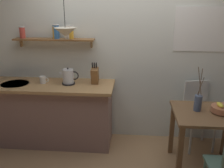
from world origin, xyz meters
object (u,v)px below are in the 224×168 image
object	(u,v)px
dining_chair_far	(197,111)
fruit_bowl	(222,109)
pendant_lamp	(65,32)
twig_vase	(198,102)
coffee_mug_by_sink	(43,80)
electric_kettle	(68,77)
knife_block	(95,75)
dining_table	(207,123)

from	to	relation	value
dining_chair_far	fruit_bowl	distance (m)	0.61
pendant_lamp	fruit_bowl	bearing A→B (deg)	-9.60
twig_vase	pendant_lamp	size ratio (longest dim) A/B	1.00
coffee_mug_by_sink	fruit_bowl	bearing A→B (deg)	-11.01
fruit_bowl	twig_vase	bearing A→B (deg)	171.36
twig_vase	pendant_lamp	bearing A→B (deg)	170.24
fruit_bowl	coffee_mug_by_sink	distance (m)	2.33
electric_kettle	pendant_lamp	world-z (taller)	pendant_lamp
dining_chair_far	pendant_lamp	xyz separation A→B (m)	(-1.77, -0.21, 1.10)
twig_vase	knife_block	bearing A→B (deg)	161.02
knife_block	fruit_bowl	bearing A→B (deg)	-17.26
coffee_mug_by_sink	dining_chair_far	bearing A→B (deg)	2.40
dining_table	pendant_lamp	distance (m)	2.04
dining_table	fruit_bowl	xyz separation A→B (m)	(0.15, 0.01, 0.19)
dining_table	electric_kettle	xyz separation A→B (m)	(-1.77, 0.45, 0.40)
electric_kettle	knife_block	distance (m)	0.36
dining_chair_far	electric_kettle	bearing A→B (deg)	-177.03
twig_vase	dining_table	bearing A→B (deg)	-22.51
dining_table	knife_block	bearing A→B (deg)	160.71
dining_table	knife_block	size ratio (longest dim) A/B	2.61
dining_table	electric_kettle	world-z (taller)	electric_kettle
pendant_lamp	coffee_mug_by_sink	bearing A→B (deg)	162.34
electric_kettle	dining_table	bearing A→B (deg)	-14.27
knife_block	twig_vase	bearing A→B (deg)	-18.98
electric_kettle	knife_block	xyz separation A→B (m)	(0.36, 0.04, 0.02)
dining_chair_far	coffee_mug_by_sink	xyz separation A→B (m)	(-2.16, -0.09, 0.43)
twig_vase	fruit_bowl	bearing A→B (deg)	-8.64
dining_table	fruit_bowl	size ratio (longest dim) A/B	3.21
dining_table	pendant_lamp	world-z (taller)	pendant_lamp
dining_chair_far	coffee_mug_by_sink	distance (m)	2.20
electric_kettle	pendant_lamp	xyz separation A→B (m)	(0.03, -0.12, 0.61)
dining_table	knife_block	distance (m)	1.55
dining_table	twig_vase	world-z (taller)	twig_vase
coffee_mug_by_sink	pendant_lamp	xyz separation A→B (m)	(0.39, -0.12, 0.67)
dining_table	coffee_mug_by_sink	distance (m)	2.21
electric_kettle	coffee_mug_by_sink	xyz separation A→B (m)	(-0.36, 0.00, -0.05)
knife_block	pendant_lamp	world-z (taller)	pendant_lamp
dining_chair_far	knife_block	size ratio (longest dim) A/B	3.07
dining_chair_far	fruit_bowl	world-z (taller)	dining_chair_far
dining_table	twig_vase	distance (m)	0.28
twig_vase	electric_kettle	distance (m)	1.70
twig_vase	knife_block	size ratio (longest dim) A/B	1.74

